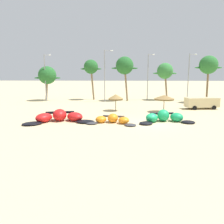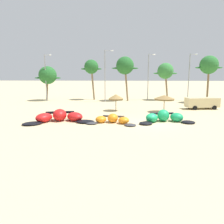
% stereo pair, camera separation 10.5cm
% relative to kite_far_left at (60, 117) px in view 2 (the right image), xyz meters
% --- Properties ---
extents(ground_plane, '(260.00, 260.00, 0.00)m').
position_rel_kite_far_left_xyz_m(ground_plane, '(10.88, -0.90, -0.55)').
color(ground_plane, '#C6B284').
extents(kite_far_left, '(8.51, 4.88, 1.45)m').
position_rel_kite_far_left_xyz_m(kite_far_left, '(0.00, 0.00, 0.00)').
color(kite_far_left, black).
rests_on(kite_far_left, ground).
extents(kite_left, '(6.08, 3.28, 1.07)m').
position_rel_kite_far_left_xyz_m(kite_left, '(6.44, -0.68, -0.14)').
color(kite_left, '#333338').
rests_on(kite_left, ground).
extents(kite_left_of_center, '(6.99, 3.71, 1.44)m').
position_rel_kite_far_left_xyz_m(kite_left_of_center, '(12.67, 0.22, -0.00)').
color(kite_left_of_center, black).
rests_on(kite_left_of_center, ground).
extents(beach_umbrella_near_van, '(2.32, 2.32, 2.57)m').
position_rel_kite_far_left_xyz_m(beach_umbrella_near_van, '(6.67, 7.79, 1.58)').
color(beach_umbrella_near_van, brown).
rests_on(beach_umbrella_near_van, ground).
extents(beach_umbrella_middle, '(3.01, 3.01, 2.57)m').
position_rel_kite_far_left_xyz_m(beach_umbrella_middle, '(13.89, 6.85, 1.65)').
color(beach_umbrella_middle, brown).
rests_on(beach_umbrella_middle, ground).
extents(parked_van, '(5.41, 2.66, 1.84)m').
position_rel_kite_far_left_xyz_m(parked_van, '(20.50, 10.04, 0.54)').
color(parked_van, beige).
rests_on(parked_van, ground).
extents(palm_leftmost, '(5.57, 3.71, 7.14)m').
position_rel_kite_far_left_xyz_m(palm_leftmost, '(-7.85, 20.01, 4.68)').
color(palm_leftmost, brown).
rests_on(palm_leftmost, ground).
extents(palm_left, '(4.52, 3.02, 8.55)m').
position_rel_kite_far_left_xyz_m(palm_left, '(1.11, 21.71, 6.37)').
color(palm_left, '#7F6647').
rests_on(palm_left, ground).
extents(palm_left_of_gap, '(5.44, 3.63, 9.06)m').
position_rel_kite_far_left_xyz_m(palm_left_of_gap, '(8.24, 20.12, 6.61)').
color(palm_left_of_gap, '#7F6647').
rests_on(palm_left_of_gap, ground).
extents(palm_center_left, '(5.02, 3.35, 7.84)m').
position_rel_kite_far_left_xyz_m(palm_center_left, '(16.79, 21.65, 5.54)').
color(palm_center_left, '#7F6647').
rests_on(palm_center_left, ground).
extents(palm_center_right, '(5.21, 3.47, 9.02)m').
position_rel_kite_far_left_xyz_m(palm_center_right, '(24.15, 17.54, 6.64)').
color(palm_center_right, brown).
rests_on(palm_center_right, ground).
extents(lamppost_west, '(1.50, 0.24, 9.44)m').
position_rel_kite_far_left_xyz_m(lamppost_west, '(-7.71, 18.63, 4.67)').
color(lamppost_west, gray).
rests_on(lamppost_west, ground).
extents(lamppost_west_center, '(1.76, 0.24, 10.19)m').
position_rel_kite_far_left_xyz_m(lamppost_west_center, '(4.37, 18.37, 5.08)').
color(lamppost_west_center, gray).
rests_on(lamppost_west_center, ground).
extents(lamppost_east_center, '(1.43, 0.24, 9.67)m').
position_rel_kite_far_left_xyz_m(lamppost_east_center, '(13.29, 21.55, 4.78)').
color(lamppost_east_center, gray).
rests_on(lamppost_east_center, ground).
extents(lamppost_east, '(1.57, 0.24, 9.65)m').
position_rel_kite_far_left_xyz_m(lamppost_east, '(21.55, 20.65, 4.79)').
color(lamppost_east, gray).
rests_on(lamppost_east, ground).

